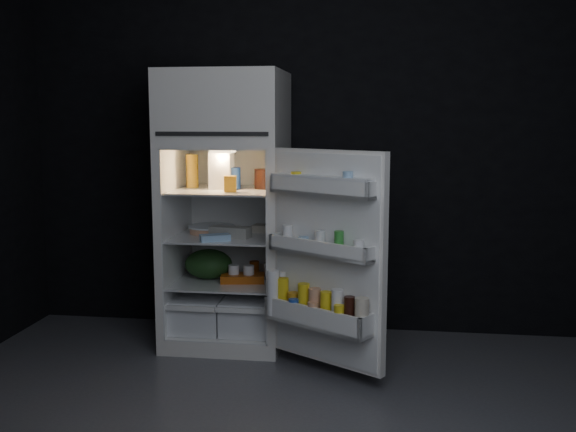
# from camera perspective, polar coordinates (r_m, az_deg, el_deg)

# --- Properties ---
(wall_back) EXTENTS (4.00, 0.00, 2.70)m
(wall_back) POSITION_cam_1_polar(r_m,az_deg,el_deg) (4.69, 1.98, 6.66)
(wall_back) COLOR black
(wall_back) RESTS_ON ground
(wall_front) EXTENTS (4.00, 0.00, 2.70)m
(wall_front) POSITION_cam_1_polar(r_m,az_deg,el_deg) (1.36, -13.45, 2.59)
(wall_front) COLOR black
(wall_front) RESTS_ON ground
(refrigerator) EXTENTS (0.76, 0.71, 1.78)m
(refrigerator) POSITION_cam_1_polar(r_m,az_deg,el_deg) (4.43, -5.19, 1.41)
(refrigerator) COLOR white
(refrigerator) RESTS_ON ground
(fridge_door) EXTENTS (0.71, 0.55, 1.22)m
(fridge_door) POSITION_cam_1_polar(r_m,az_deg,el_deg) (3.80, 3.07, -3.97)
(fridge_door) COLOR white
(fridge_door) RESTS_ON ground
(milk_jug) EXTENTS (0.14, 0.14, 0.24)m
(milk_jug) POSITION_cam_1_polar(r_m,az_deg,el_deg) (4.38, -5.64, 3.85)
(milk_jug) COLOR white
(milk_jug) RESTS_ON refrigerator
(mayo_jar) EXTENTS (0.14, 0.14, 0.14)m
(mayo_jar) POSITION_cam_1_polar(r_m,az_deg,el_deg) (4.39, -4.74, 3.21)
(mayo_jar) COLOR #1D429F
(mayo_jar) RESTS_ON refrigerator
(jam_jar) EXTENTS (0.11, 0.11, 0.13)m
(jam_jar) POSITION_cam_1_polar(r_m,az_deg,el_deg) (4.38, -2.23, 3.16)
(jam_jar) COLOR black
(jam_jar) RESTS_ON refrigerator
(amber_bottle) EXTENTS (0.10, 0.10, 0.22)m
(amber_bottle) POSITION_cam_1_polar(r_m,az_deg,el_deg) (4.50, -8.11, 3.78)
(amber_bottle) COLOR #B7821D
(amber_bottle) RESTS_ON refrigerator
(small_carton) EXTENTS (0.09, 0.07, 0.10)m
(small_carton) POSITION_cam_1_polar(r_m,az_deg,el_deg) (4.22, -4.91, 2.73)
(small_carton) COLOR #C37F17
(small_carton) RESTS_ON refrigerator
(egg_carton) EXTENTS (0.28, 0.15, 0.07)m
(egg_carton) POSITION_cam_1_polar(r_m,az_deg,el_deg) (4.32, -4.91, -1.36)
(egg_carton) COLOR gray
(egg_carton) RESTS_ON refrigerator
(pie) EXTENTS (0.36, 0.36, 0.04)m
(pie) POSITION_cam_1_polar(r_m,az_deg,el_deg) (4.50, -6.49, -1.19)
(pie) COLOR tan
(pie) RESTS_ON refrigerator
(flat_package) EXTENTS (0.21, 0.16, 0.04)m
(flat_package) POSITION_cam_1_polar(r_m,az_deg,el_deg) (4.21, -6.20, -1.84)
(flat_package) COLOR #8AB2D6
(flat_package) RESTS_ON refrigerator
(wrapped_pkg) EXTENTS (0.14, 0.12, 0.05)m
(wrapped_pkg) POSITION_cam_1_polar(r_m,az_deg,el_deg) (4.51, -2.14, -1.06)
(wrapped_pkg) COLOR beige
(wrapped_pkg) RESTS_ON refrigerator
(produce_bag) EXTENTS (0.33, 0.28, 0.20)m
(produce_bag) POSITION_cam_1_polar(r_m,az_deg,el_deg) (4.51, -6.74, -4.06)
(produce_bag) COLOR #193815
(produce_bag) RESTS_ON refrigerator
(yogurt_tray) EXTENTS (0.30, 0.19, 0.05)m
(yogurt_tray) POSITION_cam_1_polar(r_m,az_deg,el_deg) (4.41, -3.84, -5.26)
(yogurt_tray) COLOR #AC4B0E
(yogurt_tray) RESTS_ON refrigerator
(small_can_red) EXTENTS (0.09, 0.09, 0.09)m
(small_can_red) POSITION_cam_1_polar(r_m,az_deg,el_deg) (4.61, -2.87, -4.39)
(small_can_red) COLOR #AC4B0E
(small_can_red) RESTS_ON refrigerator
(small_can_silver) EXTENTS (0.08, 0.08, 0.09)m
(small_can_silver) POSITION_cam_1_polar(r_m,az_deg,el_deg) (4.56, -1.97, -4.54)
(small_can_silver) COLOR silver
(small_can_silver) RESTS_ON refrigerator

